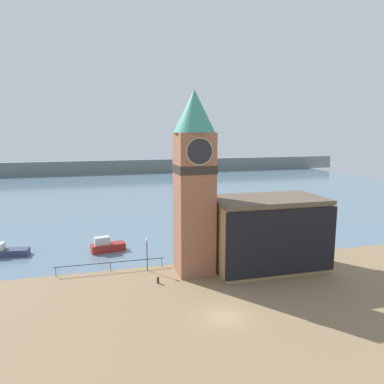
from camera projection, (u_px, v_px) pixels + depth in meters
The scene contains 10 objects.
ground_plane at pixel (224, 317), 33.24m from camera, with size 160.00×160.00×0.00m, color #846B4C.
water at pixel (133, 189), 103.65m from camera, with size 160.00×120.00×0.00m.
far_shoreline at pixel (121, 167), 141.31m from camera, with size 180.00×3.00×5.00m.
pier_railing at pixel (111, 263), 43.77m from camera, with size 12.78×0.08×1.09m.
clock_tower at pixel (194, 179), 41.94m from camera, with size 4.66×4.66×20.73m.
pier_building at pixel (268, 233), 44.32m from camera, with size 13.18×7.66×8.56m.
boat_near at pixel (107, 246), 50.96m from camera, with size 4.72×2.41×2.09m.
boat_far at pixel (0, 251), 49.03m from camera, with size 6.74×2.59×1.77m.
mooring_bollard_near at pixel (158, 280), 40.38m from camera, with size 0.28×0.28×0.76m.
lamp_post at pixel (147, 248), 43.55m from camera, with size 0.32×0.32×3.95m.
Camera 1 is at (-10.89, -29.11, 16.44)m, focal length 35.00 mm.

